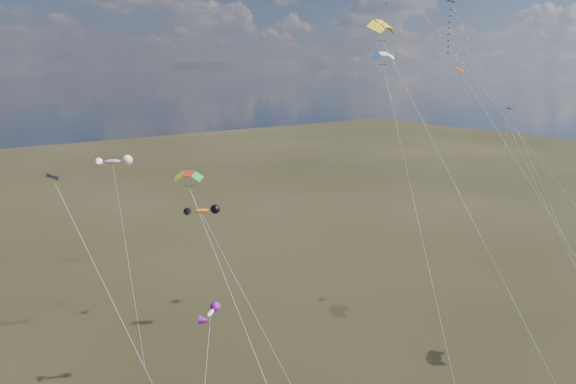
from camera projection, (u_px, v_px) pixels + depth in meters
diamond_black_high at (459, 47)px, 59.97m from camera, size 1.25×24.57×37.71m
diamond_navy_tall at (420, 25)px, 55.59m from camera, size 12.79×34.12×40.85m
diamond_black_mid at (103, 282)px, 34.89m from camera, size 6.06×13.74×22.91m
diamond_navy_right at (511, 141)px, 63.41m from camera, size 0.99×14.89×25.23m
diamond_orange_center at (539, 197)px, 42.06m from camera, size 12.28×17.07×30.04m
parafoil_yellow at (384, 26)px, 34.99m from camera, size 10.04×17.09×33.64m
parafoil_blue_white at (384, 55)px, 55.48m from camera, size 9.35×19.89×32.09m
parafoil_tricolor at (189, 176)px, 38.80m from camera, size 2.27×19.51×22.75m
novelty_orange_black at (202, 212)px, 47.57m from camera, size 6.44×9.48×17.59m
novelty_white_purple at (210, 314)px, 37.34m from camera, size 6.60×7.64×13.04m
novelty_redwhite_stripe at (113, 162)px, 58.28m from camera, size 3.94×12.81×20.27m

